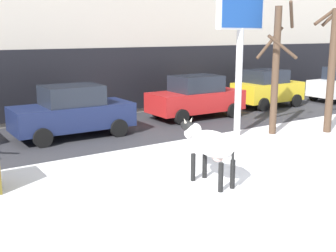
% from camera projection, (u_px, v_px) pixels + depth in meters
% --- Properties ---
extents(ground_plane, '(120.00, 120.00, 0.00)m').
position_uv_depth(ground_plane, '(242.00, 195.00, 9.87)').
color(ground_plane, white).
extents(road_strip, '(60.00, 5.60, 0.01)m').
position_uv_depth(road_strip, '(96.00, 132.00, 16.22)').
color(road_strip, '#333338').
rests_on(road_strip, ground).
extents(cow_holstein, '(0.69, 1.91, 1.54)m').
position_uv_depth(cow_holstein, '(212.00, 144.00, 10.43)').
color(cow_holstein, silver).
rests_on(cow_holstein, ground).
extents(billboard, '(2.50, 0.73, 5.56)m').
position_uv_depth(billboard, '(241.00, 12.00, 14.71)').
color(billboard, silver).
rests_on(billboard, ground).
extents(car_navy_sedan, '(4.23, 2.05, 1.84)m').
position_uv_depth(car_navy_sedan, '(72.00, 112.00, 15.26)').
color(car_navy_sedan, '#19234C').
rests_on(car_navy_sedan, ground).
extents(car_red_sedan, '(4.23, 2.05, 1.84)m').
position_uv_depth(car_red_sedan, '(196.00, 97.00, 18.72)').
color(car_red_sedan, red).
rests_on(car_red_sedan, ground).
extents(car_yellow_hatchback, '(3.53, 1.98, 1.86)m').
position_uv_depth(car_yellow_hatchback, '(267.00, 88.00, 21.54)').
color(car_yellow_hatchback, gold).
rests_on(car_yellow_hatchback, ground).
extents(pedestrian_by_cars, '(0.36, 0.24, 1.73)m').
position_uv_depth(pedestrian_by_cars, '(158.00, 90.00, 21.16)').
color(pedestrian_by_cars, '#282833').
rests_on(pedestrian_by_cars, ground).
extents(bare_tree_left_lot, '(1.19, 0.90, 4.89)m').
position_uv_depth(bare_tree_left_lot, '(331.00, 66.00, 15.74)').
color(bare_tree_left_lot, '#4C3828').
rests_on(bare_tree_left_lot, ground).
extents(bare_tree_far_back, '(1.44, 1.44, 4.70)m').
position_uv_depth(bare_tree_far_back, '(276.00, 66.00, 15.42)').
color(bare_tree_far_back, '#4C3828').
rests_on(bare_tree_far_back, ground).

